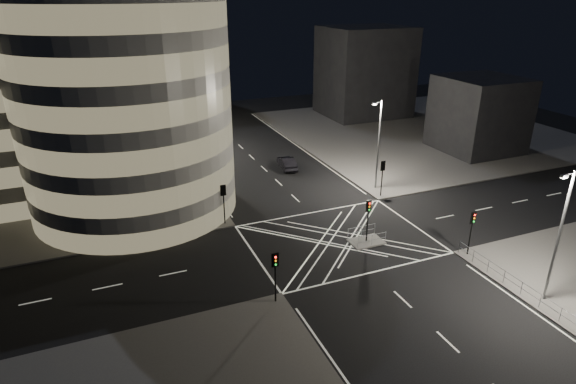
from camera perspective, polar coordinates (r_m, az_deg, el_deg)
name	(u,v)px	position (r m, az deg, el deg)	size (l,w,h in m)	color
ground	(339,239)	(44.34, 6.02, -5.56)	(120.00, 120.00, 0.00)	black
sidewalk_far_left	(13,182)	(65.29, -29.85, 1.05)	(42.00, 42.00, 0.15)	#585552
sidewalk_far_right	(420,130)	(80.46, 15.32, 7.05)	(42.00, 42.00, 0.15)	#585552
central_island	(366,242)	(44.08, 9.25, -5.82)	(3.00, 2.00, 0.15)	slate
office_tower_curved	(69,81)	(53.43, -24.52, 11.90)	(30.00, 29.00, 27.20)	gray
office_block_rear	(62,65)	(76.70, -25.20, 13.47)	(24.00, 16.00, 22.00)	gray
building_right_far	(364,72)	(87.68, 9.03, 13.92)	(14.00, 12.00, 15.00)	black
building_right_near	(479,114)	(71.85, 21.67, 8.58)	(10.00, 10.00, 10.00)	black
building_far_end	(173,60)	(94.01, -13.53, 15.02)	(18.00, 8.00, 18.00)	black
tree_a	(199,173)	(46.76, -10.50, 2.28)	(4.86, 4.86, 7.51)	black
tree_b	(186,150)	(52.19, -12.00, 4.89)	(4.60, 4.60, 7.83)	black
tree_c	(176,138)	(57.94, -13.15, 6.30)	(3.63, 3.63, 6.99)	black
tree_d	(167,124)	(63.63, -14.13, 7.80)	(4.32, 4.32, 7.50)	black
tree_e	(160,119)	(69.60, -14.88, 8.31)	(3.69, 3.69, 6.32)	black
traffic_signal_fl	(224,197)	(45.84, -7.65, -0.59)	(0.55, 0.22, 4.00)	black
traffic_signal_nl	(275,268)	(34.31, -1.53, -9.04)	(0.55, 0.22, 4.00)	black
traffic_signal_fr	(382,172)	(52.66, 11.13, 2.35)	(0.55, 0.22, 4.00)	black
traffic_signal_nr	(472,225)	(42.99, 20.98, -3.68)	(0.55, 0.22, 4.00)	black
traffic_signal_island	(368,213)	(42.80, 9.49, -2.49)	(0.55, 0.22, 4.00)	black
street_lamp_left_near	(202,155)	(49.51, -10.12, 4.32)	(1.25, 0.25, 10.00)	slate
street_lamp_left_far	(171,115)	(66.57, -13.68, 8.85)	(1.25, 0.25, 10.00)	slate
street_lamp_right_far	(378,142)	(53.89, 10.65, 5.82)	(1.25, 0.25, 10.00)	slate
street_lamp_right_near	(559,233)	(38.15, 29.44, -4.29)	(1.25, 0.25, 10.00)	slate
railing_near_right	(513,282)	(40.54, 25.08, -9.66)	(0.06, 11.70, 1.10)	slate
railing_island_south	(372,240)	(43.12, 9.92, -5.62)	(2.80, 0.06, 1.10)	slate
railing_island_north	(361,231)	(44.46, 8.70, -4.61)	(2.80, 0.06, 1.10)	slate
sedan	(287,163)	(60.82, -0.12, 3.48)	(1.62, 4.64, 1.53)	black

